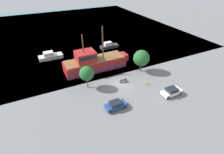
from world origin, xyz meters
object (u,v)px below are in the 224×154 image
object	(u,v)px
pirate_ship	(94,62)
bench_promenade_east	(123,80)
parked_car_curb_mid	(172,91)
moored_boat_dockside	(50,56)
fire_hydrant	(146,83)
parked_car_curb_front	(116,105)
moored_boat_outer	(109,46)

from	to	relation	value
pirate_ship	bench_promenade_east	distance (m)	9.25
bench_promenade_east	parked_car_curb_mid	bearing A→B (deg)	-51.49
moored_boat_dockside	parked_car_curb_mid	bearing A→B (deg)	-55.18
pirate_ship	moored_boat_dockside	size ratio (longest dim) A/B	2.56
pirate_ship	fire_hydrant	size ratio (longest dim) A/B	21.48
pirate_ship	parked_car_curb_front	xyz separation A→B (m)	(-1.71, -15.18, -1.10)
fire_hydrant	parked_car_curb_mid	bearing A→B (deg)	-65.07
moored_boat_dockside	parked_car_curb_mid	size ratio (longest dim) A/B	1.53
fire_hydrant	pirate_ship	bearing A→B (deg)	124.29
parked_car_curb_front	bench_promenade_east	distance (m)	8.66
moored_boat_dockside	parked_car_curb_front	bearing A→B (deg)	-74.55
moored_boat_outer	parked_car_curb_mid	world-z (taller)	moored_boat_outer
bench_promenade_east	moored_boat_outer	bearing A→B (deg)	74.24
moored_boat_dockside	parked_car_curb_front	size ratio (longest dim) A/B	1.67
parked_car_curb_front	fire_hydrant	size ratio (longest dim) A/B	5.04
pirate_ship	moored_boat_outer	size ratio (longest dim) A/B	2.83
parked_car_curb_front	parked_car_curb_mid	world-z (taller)	parked_car_curb_mid
moored_boat_dockside	fire_hydrant	bearing A→B (deg)	-53.14
parked_car_curb_front	bench_promenade_east	world-z (taller)	parked_car_curb_front
parked_car_curb_mid	fire_hydrant	bearing A→B (deg)	114.93
parked_car_curb_mid	parked_car_curb_front	bearing A→B (deg)	173.37
parked_car_curb_mid	bench_promenade_east	bearing A→B (deg)	128.51
moored_boat_dockside	parked_car_curb_mid	xyz separation A→B (m)	(19.06, -27.40, 0.01)
pirate_ship	parked_car_curb_front	bearing A→B (deg)	-96.41
pirate_ship	moored_boat_outer	bearing A→B (deg)	49.23
parked_car_curb_mid	bench_promenade_east	distance (m)	10.45
parked_car_curb_mid	pirate_ship	bearing A→B (deg)	121.54
moored_boat_dockside	bench_promenade_east	world-z (taller)	moored_boat_dockside
pirate_ship	fire_hydrant	distance (m)	13.82
moored_boat_dockside	fire_hydrant	world-z (taller)	moored_boat_dockside
parked_car_curb_front	parked_car_curb_mid	size ratio (longest dim) A/B	0.92
pirate_ship	moored_boat_dockside	world-z (taller)	pirate_ship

